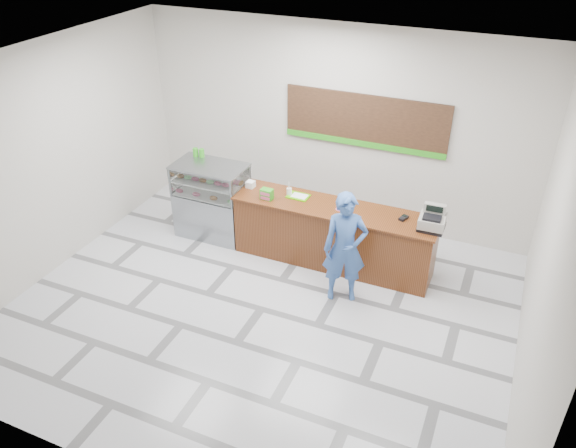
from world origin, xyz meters
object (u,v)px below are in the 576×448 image
at_px(sales_counter, 333,235).
at_px(serving_tray, 298,196).
at_px(display_case, 212,200).
at_px(cash_register, 432,220).
at_px(customer, 345,248).

distance_m(sales_counter, serving_tray, 0.84).
relative_size(display_case, cash_register, 3.30).
xyz_separation_m(sales_counter, display_case, (-2.22, 0.00, 0.16)).
bearing_deg(cash_register, customer, -146.62).
height_order(serving_tray, customer, customer).
bearing_deg(display_case, cash_register, -0.40).
bearing_deg(sales_counter, display_case, 180.00).
bearing_deg(customer, serving_tray, 120.12).
xyz_separation_m(sales_counter, customer, (0.44, -0.78, 0.35)).
bearing_deg(sales_counter, serving_tray, 171.68).
xyz_separation_m(serving_tray, customer, (1.09, -0.88, -0.18)).
height_order(sales_counter, customer, customer).
xyz_separation_m(sales_counter, cash_register, (1.50, -0.03, 0.65)).
distance_m(cash_register, customer, 1.34).
distance_m(sales_counter, customer, 0.96).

